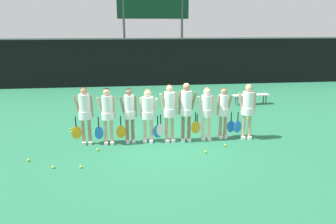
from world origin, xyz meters
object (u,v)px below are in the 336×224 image
(player_2, at_px, (129,111))
(tennis_ball_8, at_px, (225,145))
(player_0, at_px, (85,111))
(tennis_ball_0, at_px, (248,119))
(player_3, at_px, (148,111))
(player_6, at_px, (206,109))
(scoreboard, at_px, (153,14))
(player_5, at_px, (186,107))
(tennis_ball_9, at_px, (95,131))
(tennis_ball_4, at_px, (81,167))
(tennis_ball_6, at_px, (205,152))
(player_8, at_px, (248,107))
(tennis_ball_1, at_px, (53,167))
(player_1, at_px, (107,111))
(tennis_ball_5, at_px, (28,160))
(bench_courtside, at_px, (251,96))
(player_7, at_px, (224,109))
(tennis_ball_2, at_px, (98,150))
(player_4, at_px, (169,109))
(tennis_ball_3, at_px, (72,131))
(tennis_ball_7, at_px, (70,129))

(player_2, height_order, tennis_ball_8, player_2)
(player_0, xyz_separation_m, tennis_ball_0, (5.84, 1.97, -1.00))
(player_3, relative_size, player_6, 0.99)
(scoreboard, bearing_deg, player_3, -95.80)
(player_0, xyz_separation_m, player_5, (3.04, -0.10, 0.06))
(player_0, relative_size, tennis_ball_9, 25.59)
(tennis_ball_4, bearing_deg, tennis_ball_6, 10.02)
(tennis_ball_4, height_order, tennis_ball_8, same)
(player_8, xyz_separation_m, tennis_ball_0, (0.88, 2.11, -1.01))
(player_3, distance_m, tennis_ball_0, 4.55)
(tennis_ball_1, bearing_deg, player_1, 50.44)
(player_6, distance_m, tennis_ball_8, 1.25)
(player_6, height_order, tennis_ball_8, player_6)
(scoreboard, bearing_deg, player_2, -98.80)
(tennis_ball_4, bearing_deg, tennis_ball_0, 32.87)
(player_6, height_order, tennis_ball_5, player_6)
(player_1, distance_m, tennis_ball_8, 3.64)
(player_2, bearing_deg, player_8, -8.96)
(player_6, xyz_separation_m, tennis_ball_4, (-3.63, -1.70, -0.96))
(player_2, bearing_deg, tennis_ball_0, 16.78)
(bench_courtside, height_order, tennis_ball_4, bench_courtside)
(player_1, bearing_deg, tennis_ball_9, 112.15)
(player_6, distance_m, player_7, 0.59)
(player_3, bearing_deg, player_2, -174.16)
(player_3, distance_m, tennis_ball_2, 1.87)
(bench_courtside, distance_m, tennis_ball_6, 6.53)
(player_3, bearing_deg, player_4, 5.50)
(player_1, height_order, tennis_ball_3, player_1)
(tennis_ball_1, bearing_deg, player_6, 20.60)
(tennis_ball_3, xyz_separation_m, tennis_ball_8, (4.75, -2.00, 0.00))
(player_2, bearing_deg, scoreboard, 74.57)
(player_4, relative_size, player_8, 1.02)
(player_5, xyz_separation_m, tennis_ball_1, (-3.69, -1.60, -1.05))
(tennis_ball_7, bearing_deg, player_2, -36.30)
(player_0, relative_size, player_8, 1.00)
(tennis_ball_0, xyz_separation_m, tennis_ball_3, (-6.48, -0.71, 0.00))
(player_4, bearing_deg, player_2, 164.56)
(player_0, xyz_separation_m, player_4, (2.51, -0.11, 0.02))
(player_6, bearing_deg, tennis_ball_1, -155.82)
(player_4, height_order, tennis_ball_2, player_4)
(player_8, bearing_deg, tennis_ball_5, -167.02)
(tennis_ball_2, height_order, tennis_ball_9, tennis_ball_9)
(tennis_ball_9, bearing_deg, player_0, -96.68)
(player_8, distance_m, tennis_ball_6, 2.14)
(player_5, bearing_deg, player_1, -176.36)
(tennis_ball_8, distance_m, tennis_ball_9, 4.39)
(player_6, distance_m, tennis_ball_5, 5.27)
(bench_courtside, height_order, tennis_ball_1, bench_courtside)
(player_6, bearing_deg, player_3, -177.24)
(player_2, distance_m, player_7, 2.95)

